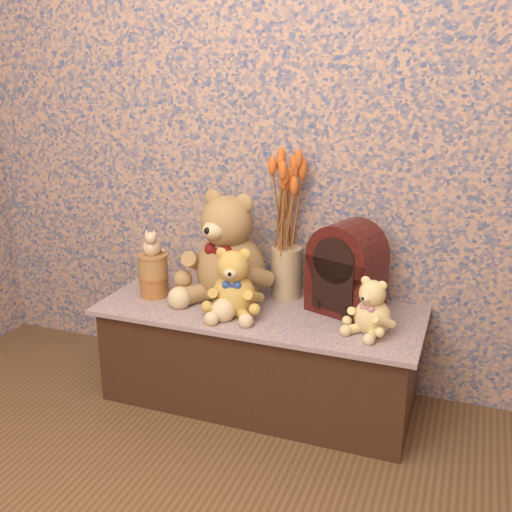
# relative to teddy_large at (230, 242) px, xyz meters

# --- Properties ---
(display_shelf) EXTENTS (1.33, 0.56, 0.42)m
(display_shelf) POSITION_rel_teddy_large_xyz_m (0.16, -0.06, -0.46)
(display_shelf) COLOR #3B4C7A
(display_shelf) RESTS_ON ground
(teddy_large) EXTENTS (0.50, 0.55, 0.50)m
(teddy_large) POSITION_rel_teddy_large_xyz_m (0.00, 0.00, 0.00)
(teddy_large) COLOR #97673A
(teddy_large) RESTS_ON display_shelf
(teddy_medium) EXTENTS (0.29, 0.32, 0.30)m
(teddy_medium) POSITION_rel_teddy_large_xyz_m (0.08, -0.15, -0.10)
(teddy_medium) COLOR gold
(teddy_medium) RESTS_ON display_shelf
(teddy_small) EXTENTS (0.26, 0.27, 0.23)m
(teddy_small) POSITION_rel_teddy_large_xyz_m (0.63, -0.13, -0.13)
(teddy_small) COLOR tan
(teddy_small) RESTS_ON display_shelf
(cathedral_radio) EXTENTS (0.32, 0.27, 0.37)m
(cathedral_radio) POSITION_rel_teddy_large_xyz_m (0.49, 0.03, -0.06)
(cathedral_radio) COLOR #330D09
(cathedral_radio) RESTS_ON display_shelf
(ceramic_vase) EXTENTS (0.16, 0.16, 0.22)m
(ceramic_vase) POSITION_rel_teddy_large_xyz_m (0.22, 0.10, -0.14)
(ceramic_vase) COLOR tan
(ceramic_vase) RESTS_ON display_shelf
(dried_stalks) EXTENTS (0.28, 0.28, 0.42)m
(dried_stalks) POSITION_rel_teddy_large_xyz_m (0.22, 0.10, 0.18)
(dried_stalks) COLOR #D15D21
(dried_stalks) RESTS_ON ceramic_vase
(biscuit_tin_lower) EXTENTS (0.13, 0.13, 0.09)m
(biscuit_tin_lower) POSITION_rel_teddy_large_xyz_m (-0.32, -0.09, -0.21)
(biscuit_tin_lower) COLOR #B89336
(biscuit_tin_lower) RESTS_ON display_shelf
(biscuit_tin_upper) EXTENTS (0.15, 0.15, 0.10)m
(biscuit_tin_upper) POSITION_rel_teddy_large_xyz_m (-0.32, -0.09, -0.11)
(biscuit_tin_upper) COLOR tan
(biscuit_tin_upper) RESTS_ON biscuit_tin_lower
(cat_figurine) EXTENTS (0.12, 0.13, 0.12)m
(cat_figurine) POSITION_rel_teddy_large_xyz_m (-0.32, -0.09, -0.00)
(cat_figurine) COLOR silver
(cat_figurine) RESTS_ON biscuit_tin_upper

